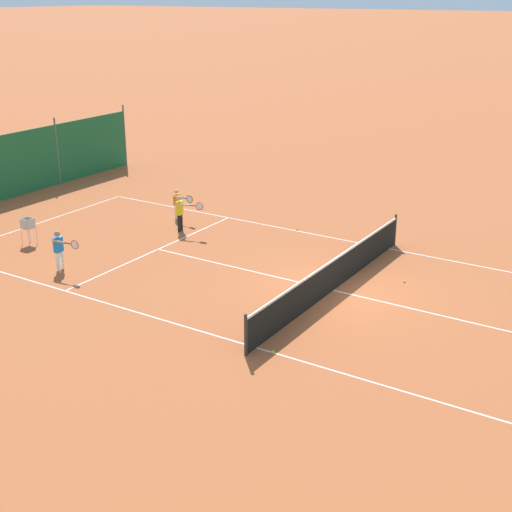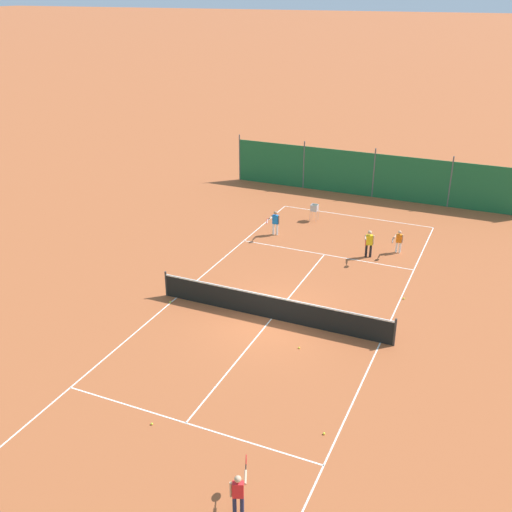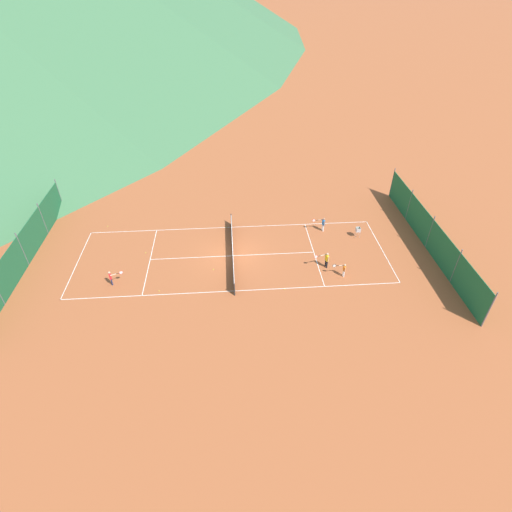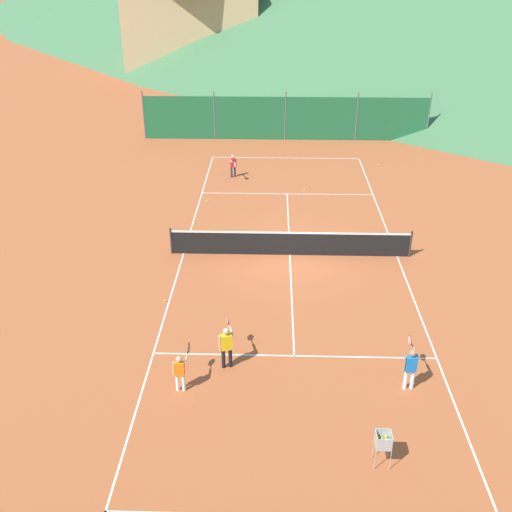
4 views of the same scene
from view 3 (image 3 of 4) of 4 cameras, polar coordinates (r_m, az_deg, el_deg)
ground_plane at (r=31.24m, az=-3.32°, el=0.04°), size 600.00×600.00×0.00m
court_line_markings at (r=31.24m, az=-3.32°, el=0.04°), size 8.25×23.85×0.01m
tennis_net at (r=30.95m, az=-3.35°, el=0.77°), size 9.18×0.08×1.06m
windscreen_fence_far at (r=34.17m, az=-30.35°, el=0.62°), size 17.28×0.08×2.90m
windscreen_fence_near at (r=34.21m, az=23.55°, el=2.94°), size 17.28×0.08×2.90m
player_far_baseline at (r=29.94m, az=-19.99°, el=-2.81°), size 0.39×1.01×1.16m
player_near_baseline at (r=29.55m, az=12.39°, el=-1.84°), size 0.38×0.94×1.10m
player_far_service at (r=30.08m, az=10.01°, el=-0.42°), size 0.43×1.11×1.30m
player_near_service at (r=34.18m, az=9.53°, el=4.62°), size 0.42×1.05×1.25m
tennis_ball_far_corner at (r=28.80m, az=-13.68°, el=-4.87°), size 0.07×0.07×0.07m
tennis_ball_near_corner at (r=34.60m, az=-4.29°, el=4.15°), size 0.07×0.07×0.07m
tennis_ball_service_box at (r=32.62m, az=-15.47°, el=0.44°), size 0.07×0.07×0.07m
tennis_ball_alley_right at (r=28.20m, az=4.12°, el=-4.76°), size 0.07×0.07×0.07m
tennis_ball_alley_left at (r=29.97m, az=-6.09°, el=-1.92°), size 0.07×0.07×0.07m
tennis_ball_by_net_left at (r=36.91m, az=-20.43°, el=3.99°), size 0.07×0.07×0.07m
ball_hopper at (r=34.03m, az=14.37°, el=3.61°), size 0.36×0.36×0.89m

